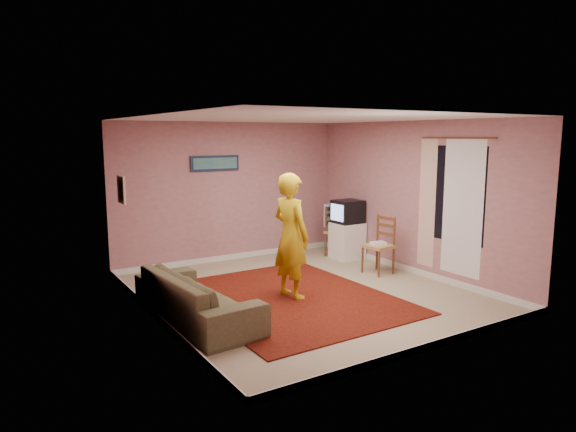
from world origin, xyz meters
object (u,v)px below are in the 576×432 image
crt_tv (347,212)px  chair_b (378,239)px  tv_cabinet (347,241)px  person (291,236)px  chair_a (339,226)px  sofa (197,297)px

crt_tv → chair_b: crt_tv is taller
tv_cabinet → person: person is taller
chair_a → chair_b: size_ratio=1.02×
chair_b → sofa: bearing=-87.6°
chair_a → crt_tv: bearing=-101.5°
crt_tv → sofa: crt_tv is taller
tv_cabinet → person: 2.72m
tv_cabinet → person: size_ratio=0.38×
chair_b → sofa: 3.56m
chair_b → person: bearing=-86.4°
tv_cabinet → person: bearing=-146.5°
tv_cabinet → sofa: size_ratio=0.32×
tv_cabinet → sofa: (-3.75, -1.64, -0.03)m
chair_a → person: person is taller
chair_b → sofa: (-3.51, -0.50, -0.29)m
tv_cabinet → sofa: tv_cabinet is taller
sofa → person: bearing=-88.1°
crt_tv → person: (-2.21, -1.47, 0.00)m
tv_cabinet → chair_b: (-0.24, -1.15, 0.26)m
person → chair_a: bearing=-61.2°
sofa → person: size_ratio=1.17×
sofa → person: (1.54, 0.17, 0.60)m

